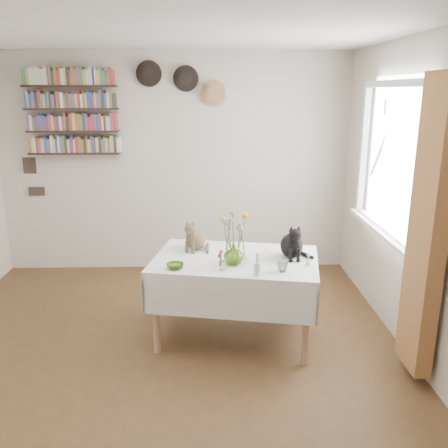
{
  "coord_description": "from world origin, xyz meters",
  "views": [
    {
      "loc": [
        0.4,
        -3.2,
        2.07
      ],
      "look_at": [
        0.51,
        0.42,
        1.05
      ],
      "focal_mm": 38.0,
      "sensor_mm": 36.0,
      "label": 1
    }
  ],
  "objects_px": {
    "bookshelf_unit": "(72,112)",
    "tabby_cat": "(196,233)",
    "black_cat": "(292,239)",
    "dining_table": "(235,278)",
    "flower_vase": "(234,254)"
  },
  "relations": [
    {
      "from": "tabby_cat",
      "to": "flower_vase",
      "type": "height_order",
      "value": "tabby_cat"
    },
    {
      "from": "dining_table",
      "to": "tabby_cat",
      "type": "relative_size",
      "value": 5.21
    },
    {
      "from": "dining_table",
      "to": "bookshelf_unit",
      "type": "bearing_deg",
      "value": 136.25
    },
    {
      "from": "black_cat",
      "to": "flower_vase",
      "type": "height_order",
      "value": "black_cat"
    },
    {
      "from": "dining_table",
      "to": "black_cat",
      "type": "bearing_deg",
      "value": 2.45
    },
    {
      "from": "black_cat",
      "to": "dining_table",
      "type": "bearing_deg",
      "value": -179.9
    },
    {
      "from": "tabby_cat",
      "to": "bookshelf_unit",
      "type": "distance_m",
      "value": 2.18
    },
    {
      "from": "dining_table",
      "to": "bookshelf_unit",
      "type": "height_order",
      "value": "bookshelf_unit"
    },
    {
      "from": "flower_vase",
      "to": "bookshelf_unit",
      "type": "relative_size",
      "value": 0.17
    },
    {
      "from": "tabby_cat",
      "to": "flower_vase",
      "type": "xyz_separation_m",
      "value": [
        0.31,
        -0.39,
        -0.06
      ]
    },
    {
      "from": "flower_vase",
      "to": "dining_table",
      "type": "bearing_deg",
      "value": 80.42
    },
    {
      "from": "dining_table",
      "to": "tabby_cat",
      "type": "xyz_separation_m",
      "value": [
        -0.34,
        0.25,
        0.32
      ]
    },
    {
      "from": "bookshelf_unit",
      "to": "tabby_cat",
      "type": "bearing_deg",
      "value": -45.33
    },
    {
      "from": "dining_table",
      "to": "flower_vase",
      "type": "xyz_separation_m",
      "value": [
        -0.02,
        -0.14,
        0.26
      ]
    },
    {
      "from": "tabby_cat",
      "to": "black_cat",
      "type": "relative_size",
      "value": 0.94
    }
  ]
}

